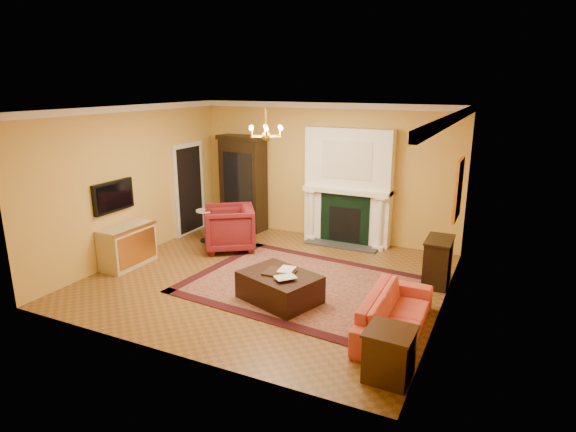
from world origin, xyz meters
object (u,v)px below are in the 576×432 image
Objects in this scene: china_cabinet at (243,185)px; commode at (127,246)px; pedestal_table at (206,223)px; console_table at (438,263)px; coral_sofa at (395,307)px; leather_ottoman at (280,287)px; end_table at (389,355)px; wingback_armchair at (229,226)px.

commode is at bearing -97.18° from china_cabinet.
console_table is (5.00, -0.21, -0.02)m from pedestal_table.
console_table reaches higher than pedestal_table.
coral_sofa is 1.61× the size of leather_ottoman.
commode is 5.75m from console_table.
commode is 5.64m from end_table.
leather_ottoman is (3.33, -0.14, -0.16)m from commode.
wingback_armchair reaches higher than leather_ottoman.
wingback_armchair is 0.53× the size of coral_sofa.
wingback_armchair is 5.22m from end_table.
end_table is (4.94, -3.32, -0.12)m from pedestal_table.
pedestal_table is 3.46m from leather_ottoman.
commode is at bearing -105.33° from pedestal_table.
wingback_armchair is 4.45m from coral_sofa.
leather_ottoman is at bearing -35.25° from pedestal_table.
console_table reaches higher than coral_sofa.
wingback_armchair is at bearing 179.11° from console_table.
china_cabinet reaches higher than leather_ottoman.
console_table is (4.25, 0.01, -0.11)m from wingback_armchair.
pedestal_table is 0.90× the size of console_table.
end_table is at bearing -14.51° from commode.
commode is at bearing -71.69° from wingback_armchair.
console_table is (0.26, 1.98, 0.02)m from coral_sofa.
end_table reaches higher than leather_ottoman.
pedestal_table is 5.00m from console_table.
coral_sofa is 2.41× the size of console_table.
china_cabinet is 2.09× the size of wingback_armchair.
leather_ottoman is at bearing -44.54° from china_cabinet.
coral_sofa reaches higher than pedestal_table.
pedestal_table is 1.20× the size of end_table.
commode reaches higher than end_table.
china_cabinet is 1.40m from pedestal_table.
coral_sofa is at bearing 13.18° from leather_ottoman.
coral_sofa is 3.20× the size of end_table.
wingback_armchair is 4.25m from console_table.
pedestal_table is at bearing 176.62° from console_table.
coral_sofa is at bearing -3.07° from commode.
coral_sofa is 1.16m from end_table.
china_cabinet is 1.78× the size of leather_ottoman.
end_table is at bearing -92.13° from console_table.
leather_ottoman is (2.57, -3.21, -0.83)m from china_cabinet.
commode is at bearing -164.33° from console_table.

